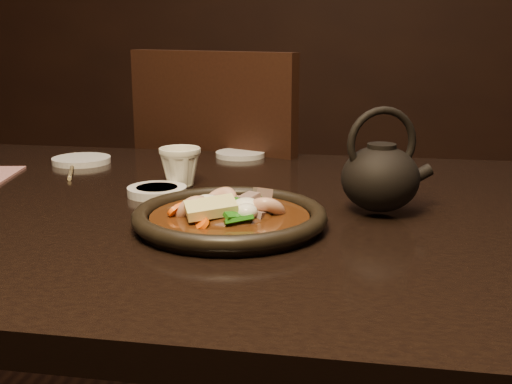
% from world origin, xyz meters
% --- Properties ---
extents(table, '(1.60, 0.90, 0.75)m').
position_xyz_m(table, '(0.00, 0.00, 0.67)').
color(table, black).
rests_on(table, floor).
extents(chair, '(0.60, 0.60, 0.97)m').
position_xyz_m(chair, '(-0.02, 0.60, 0.53)').
color(chair, black).
rests_on(chair, floor).
extents(plate, '(0.27, 0.27, 0.03)m').
position_xyz_m(plate, '(0.10, -0.11, 0.76)').
color(plate, black).
rests_on(plate, table).
extents(stirfry, '(0.16, 0.17, 0.06)m').
position_xyz_m(stirfry, '(0.10, -0.10, 0.77)').
color(stirfry, '#371A0A').
rests_on(stirfry, plate).
extents(soy_dish, '(0.10, 0.10, 0.01)m').
position_xyz_m(soy_dish, '(-0.05, 0.05, 0.76)').
color(soy_dish, silver).
rests_on(soy_dish, table).
extents(saucer_left, '(0.12, 0.12, 0.01)m').
position_xyz_m(saucer_left, '(-0.29, 0.27, 0.76)').
color(saucer_left, silver).
rests_on(saucer_left, table).
extents(saucer_right, '(0.11, 0.11, 0.01)m').
position_xyz_m(saucer_right, '(0.02, 0.40, 0.76)').
color(saucer_right, silver).
rests_on(saucer_right, table).
extents(tea_cup, '(0.08, 0.08, 0.07)m').
position_xyz_m(tea_cup, '(-0.03, 0.12, 0.79)').
color(tea_cup, white).
rests_on(tea_cup, table).
extents(chopsticks, '(0.11, 0.23, 0.01)m').
position_xyz_m(chopsticks, '(-0.29, 0.23, 0.75)').
color(chopsticks, '#9D865A').
rests_on(chopsticks, table).
extents(teapot, '(0.14, 0.11, 0.15)m').
position_xyz_m(teapot, '(0.31, 0.00, 0.81)').
color(teapot, black).
rests_on(teapot, table).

